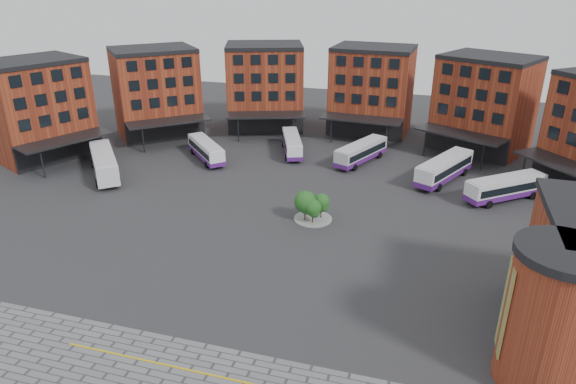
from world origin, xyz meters
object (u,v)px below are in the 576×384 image
(bus_e, at_px, (444,168))
(bus_f, at_px, (506,188))
(tree_island, at_px, (311,205))
(bus_b, at_px, (206,150))
(bus_c, at_px, (292,144))
(bus_d, at_px, (361,152))
(bus_a, at_px, (104,162))

(bus_e, xyz_separation_m, bus_f, (7.36, -4.36, -0.12))
(tree_island, bearing_deg, bus_b, 142.50)
(tree_island, distance_m, bus_c, 23.33)
(bus_b, distance_m, bus_d, 23.10)
(bus_d, xyz_separation_m, bus_f, (19.22, -8.34, 0.02))
(bus_c, bearing_deg, bus_f, -38.14)
(bus_a, distance_m, bus_d, 36.56)
(bus_e, bearing_deg, bus_b, -151.54)
(bus_d, distance_m, bus_e, 12.51)
(bus_d, xyz_separation_m, bus_e, (11.86, -3.98, 0.14))
(bus_a, height_order, bus_d, bus_a)
(tree_island, bearing_deg, bus_a, 170.00)
(bus_b, bearing_deg, tree_island, -81.02)
(bus_a, distance_m, bus_b, 14.65)
(tree_island, height_order, bus_d, tree_island)
(tree_island, height_order, bus_c, tree_island)
(tree_island, distance_m, bus_f, 24.93)
(bus_d, bearing_deg, bus_a, -131.61)
(bus_d, bearing_deg, bus_c, -161.90)
(bus_d, bearing_deg, bus_f, 0.28)
(bus_a, height_order, bus_b, bus_a)
(bus_a, xyz_separation_m, bus_d, (33.22, 15.24, -0.42))
(bus_f, bearing_deg, tree_island, -99.01)
(bus_c, height_order, bus_f, bus_f)
(tree_island, bearing_deg, bus_d, 83.23)
(tree_island, relative_size, bus_c, 0.43)
(bus_d, bearing_deg, tree_island, -73.03)
(bus_a, distance_m, bus_c, 27.65)
(bus_a, bearing_deg, bus_b, 3.13)
(bus_b, xyz_separation_m, bus_f, (41.70, -3.04, 0.09))
(tree_island, relative_size, bus_f, 0.44)
(tree_island, xyz_separation_m, bus_b, (-20.02, 15.37, -0.41))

